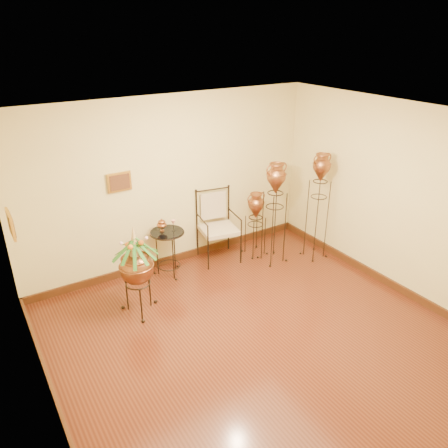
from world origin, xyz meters
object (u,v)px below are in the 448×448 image
amphora_tall (318,206)px  armchair (219,227)px  planter_urn (136,265)px  side_table (168,252)px  amphora_mid (274,213)px

amphora_tall → armchair: size_ratio=1.54×
planter_urn → armchair: (1.74, 0.71, -0.15)m
amphora_tall → armchair: 1.71m
planter_urn → side_table: planter_urn is taller
amphora_mid → planter_urn: amphora_mid is taller
amphora_mid → armchair: 0.96m
amphora_mid → armchair: bearing=145.6°
side_table → amphora_tall: bearing=-18.0°
amphora_mid → side_table: 1.86m
armchair → planter_urn: bearing=-148.0°
planter_urn → side_table: (0.79, 0.71, -0.36)m
amphora_tall → armchair: (-1.47, 0.79, -0.35)m
planter_urn → armchair: planter_urn is taller
planter_urn → amphora_tall: bearing=-1.3°
amphora_tall → armchair: amphora_tall is taller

